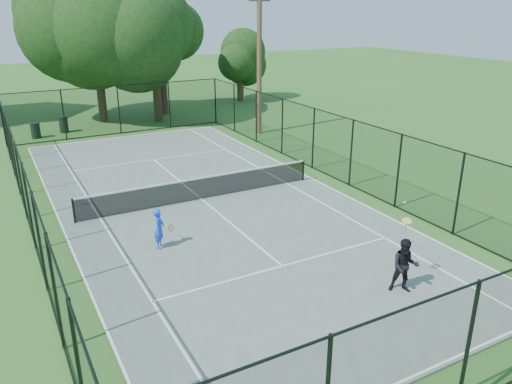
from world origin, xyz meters
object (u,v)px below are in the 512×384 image
player_black (405,266)px  tennis_net (201,187)px  trash_bin_left (36,130)px  utility_pole (259,62)px  trash_bin_right (64,124)px  player_blue (159,228)px

player_black → tennis_net: bearing=103.5°
trash_bin_left → utility_pole: size_ratio=0.11×
tennis_net → trash_bin_left: (-4.79, 14.34, -0.11)m
tennis_net → utility_pole: bearing=49.5°
player_black → utility_pole: bearing=73.3°
trash_bin_right → trash_bin_left: bearing=-157.7°
utility_pole → trash_bin_left: bearing=156.8°
trash_bin_right → utility_pole: 12.92m
trash_bin_left → player_black: bearing=-73.4°
tennis_net → utility_pole: utility_pole is taller
player_black → player_blue: bearing=131.0°
utility_pole → player_blue: bearing=-130.4°
trash_bin_right → utility_pole: bearing=-29.4°
trash_bin_left → player_black: size_ratio=0.39×
trash_bin_right → player_black: bearing=-77.7°
trash_bin_right → player_black: (5.28, -24.25, 0.34)m
tennis_net → player_black: size_ratio=4.22×
utility_pole → player_blue: 16.65m
trash_bin_left → trash_bin_right: (1.72, 0.71, 0.04)m
player_blue → player_black: size_ratio=0.57×
tennis_net → player_black: 9.47m
trash_bin_left → player_blue: size_ratio=0.68×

